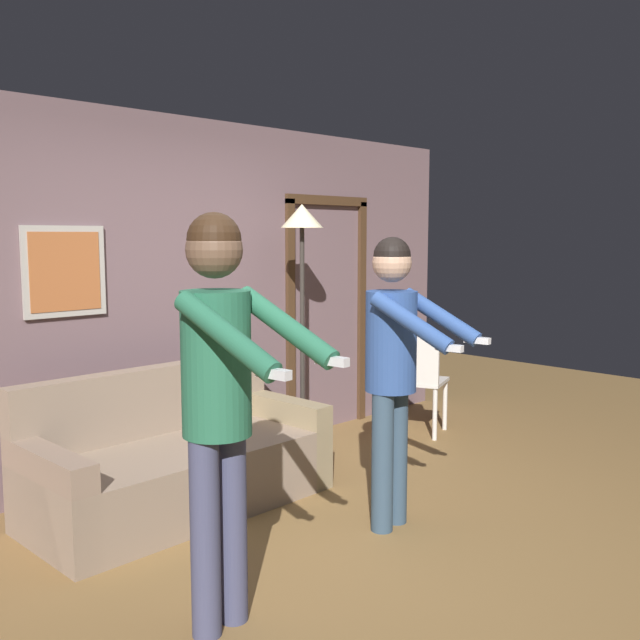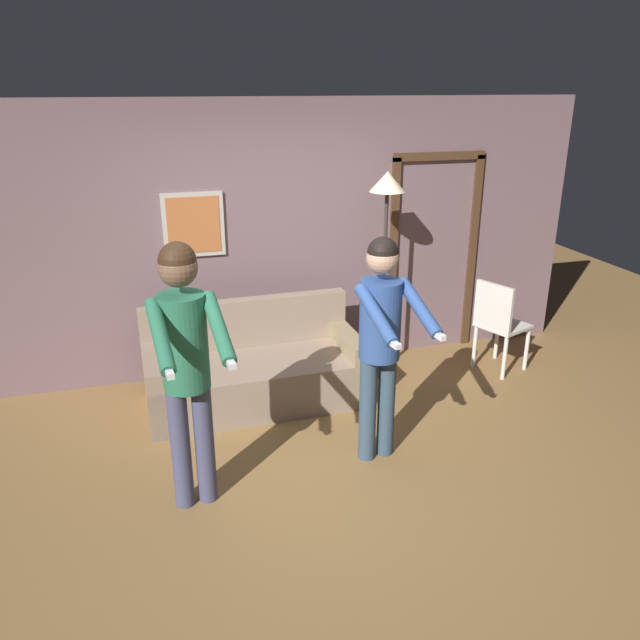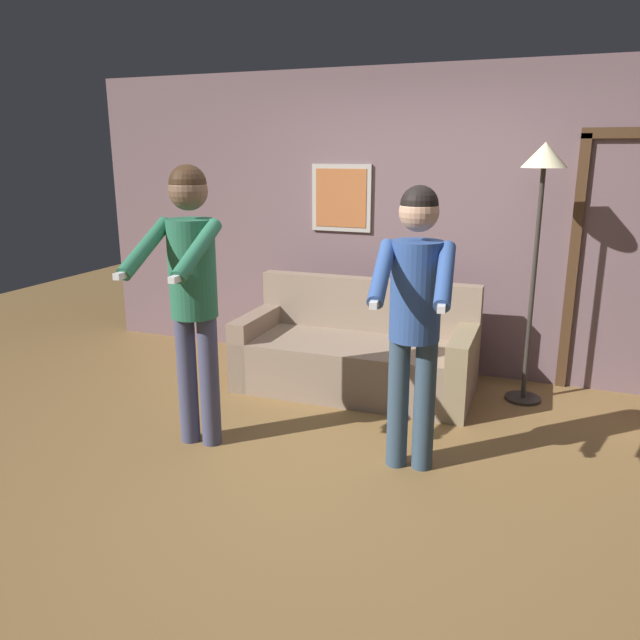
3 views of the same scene
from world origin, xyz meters
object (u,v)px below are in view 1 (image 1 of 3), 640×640
Objects in this scene: couch at (178,465)px; person_standing_right at (394,354)px; dining_chair_distant at (418,376)px; person_standing_left at (220,379)px; torchiere_lamp at (302,248)px.

person_standing_right is (0.73, -1.16, 0.77)m from couch.
dining_chair_distant reaches higher than couch.
person_standing_left is at bearing -157.00° from dining_chair_distant.
couch is 1.73m from person_standing_left.
couch is 0.97× the size of torchiere_lamp.
person_standing_left is 1.97× the size of dining_chair_distant.
person_standing_left reaches higher than person_standing_right.
torchiere_lamp is (1.32, 0.24, 1.36)m from couch.
couch is 2.06× the size of dining_chair_distant.
torchiere_lamp is at bearing 165.46° from dining_chair_distant.
dining_chair_distant is (1.10, -0.29, -1.11)m from torchiere_lamp.
dining_chair_distant is (2.42, -0.05, 0.25)m from couch.
person_standing_right is (-0.58, -1.40, -0.59)m from torchiere_lamp.
couch is 2.43m from dining_chair_distant.
torchiere_lamp is 1.08× the size of person_standing_left.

